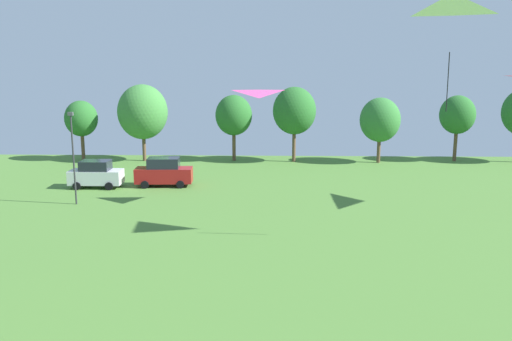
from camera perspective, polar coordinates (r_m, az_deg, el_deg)
The scene contains 11 objects.
kite_flying_1 at distance 29.59m, azimuth 19.86°, elevation 14.80°, with size 3.65×2.99×5.31m.
kite_flying_8 at distance 36.16m, azimuth 0.33°, elevation 6.13°, with size 2.77×1.98×0.49m.
parked_car_leftmost at distance 45.91m, azimuth -16.50°, elevation -0.37°, with size 4.22×2.02×2.24m.
parked_car_second_from_left at distance 45.16m, azimuth -9.68°, elevation -0.18°, with size 4.70×2.11×2.37m.
light_post_1 at distance 40.46m, azimuth -18.69°, elevation 1.73°, with size 0.36×0.20×6.63m.
treeline_tree_0 at distance 59.07m, azimuth -17.93°, elevation 5.20°, with size 3.37×3.37×6.20m.
treeline_tree_1 at distance 56.90m, azimuth -11.84°, elevation 6.05°, with size 5.10×5.10×7.88m.
treeline_tree_2 at distance 55.86m, azimuth -2.36°, elevation 5.81°, with size 3.77×3.77×6.80m.
treeline_tree_3 at distance 55.26m, azimuth 4.06°, elevation 6.28°, with size 4.38×4.38×7.65m.
treeline_tree_4 at distance 56.08m, azimuth 12.93°, elevation 5.21°, with size 4.05×4.05×6.61m.
treeline_tree_5 at distance 59.31m, azimuth 20.44°, elevation 5.50°, with size 3.59×3.59×6.77m.
Camera 1 is at (1.35, 1.44, 10.00)m, focal length 38.00 mm.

